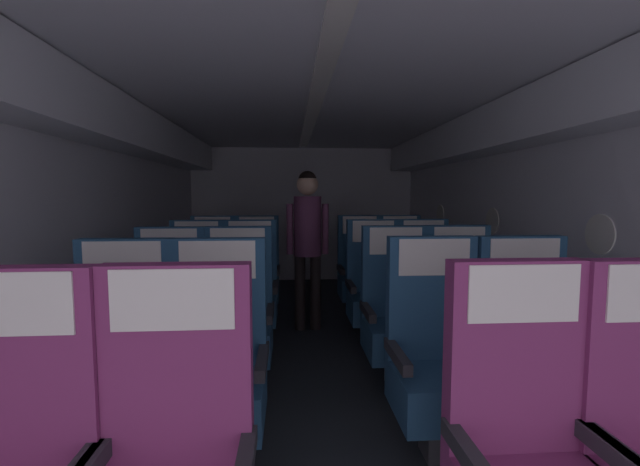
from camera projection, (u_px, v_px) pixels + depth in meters
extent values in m
cube|color=#23282D|center=(317.00, 369.00, 3.36)|extent=(3.82, 7.53, 0.02)
cube|color=silver|center=(76.00, 235.00, 3.13)|extent=(0.08, 7.13, 2.17)
cube|color=silver|center=(540.00, 232.00, 3.39)|extent=(0.08, 7.13, 2.17)
cube|color=silver|center=(317.00, 90.00, 3.17)|extent=(3.70, 7.13, 0.06)
cube|color=silver|center=(303.00, 214.00, 6.82)|extent=(3.70, 0.06, 2.17)
cube|color=silver|center=(101.00, 117.00, 3.07)|extent=(0.36, 6.85, 0.36)
cube|color=silver|center=(518.00, 123.00, 3.30)|extent=(0.36, 6.85, 0.36)
cube|color=white|center=(317.00, 96.00, 3.17)|extent=(0.12, 6.42, 0.02)
cylinder|color=white|center=(600.00, 234.00, 2.67)|extent=(0.01, 0.26, 0.26)
cylinder|color=white|center=(492.00, 221.00, 4.09)|extent=(0.01, 0.26, 0.26)
cylinder|color=white|center=(440.00, 215.00, 5.51)|extent=(0.01, 0.26, 0.26)
cube|color=#7A2D60|center=(22.00, 372.00, 1.35)|extent=(0.49, 0.08, 0.69)
cube|color=silver|center=(7.00, 304.00, 1.28)|extent=(0.39, 0.01, 0.20)
cube|color=#7A2D60|center=(179.00, 365.00, 1.41)|extent=(0.49, 0.08, 0.69)
cube|color=silver|center=(173.00, 300.00, 1.34)|extent=(0.39, 0.01, 0.20)
cube|color=#28282D|center=(622.00, 457.00, 1.32)|extent=(0.05, 0.40, 0.06)
cube|color=#7A2D60|center=(514.00, 355.00, 1.49)|extent=(0.49, 0.08, 0.69)
cube|color=#28282D|center=(614.00, 453.00, 1.34)|extent=(0.05, 0.40, 0.06)
cube|color=#28282D|center=(471.00, 460.00, 1.31)|extent=(0.05, 0.40, 0.06)
cube|color=silver|center=(524.00, 294.00, 1.43)|extent=(0.39, 0.01, 0.20)
cube|color=#38383D|center=(118.00, 448.00, 2.09)|extent=(0.18, 0.17, 0.23)
cube|color=navy|center=(116.00, 404.00, 2.07)|extent=(0.49, 0.47, 0.23)
cube|color=navy|center=(128.00, 303.00, 2.22)|extent=(0.49, 0.08, 0.69)
cube|color=#28282D|center=(163.00, 362.00, 2.07)|extent=(0.05, 0.40, 0.06)
cube|color=#28282D|center=(65.00, 365.00, 2.04)|extent=(0.05, 0.40, 0.06)
cube|color=silver|center=(122.00, 261.00, 2.16)|extent=(0.39, 0.01, 0.20)
cube|color=#38383D|center=(216.00, 445.00, 2.11)|extent=(0.18, 0.17, 0.23)
cube|color=navy|center=(215.00, 402.00, 2.09)|extent=(0.49, 0.47, 0.23)
cube|color=navy|center=(220.00, 302.00, 2.25)|extent=(0.49, 0.08, 0.69)
cube|color=#28282D|center=(262.00, 360.00, 2.09)|extent=(0.05, 0.40, 0.06)
cube|color=#28282D|center=(166.00, 363.00, 2.06)|extent=(0.05, 0.40, 0.06)
cube|color=silver|center=(218.00, 260.00, 2.18)|extent=(0.39, 0.01, 0.20)
cube|color=#38383D|center=(533.00, 432.00, 2.23)|extent=(0.18, 0.17, 0.23)
cube|color=navy|center=(535.00, 391.00, 2.21)|extent=(0.49, 0.47, 0.23)
cube|color=navy|center=(519.00, 297.00, 2.36)|extent=(0.49, 0.08, 0.69)
cube|color=#28282D|center=(579.00, 352.00, 2.21)|extent=(0.05, 0.40, 0.06)
cube|color=#28282D|center=(493.00, 354.00, 2.18)|extent=(0.05, 0.40, 0.06)
cube|color=silver|center=(525.00, 257.00, 2.30)|extent=(0.39, 0.01, 0.20)
cube|color=#38383D|center=(440.00, 434.00, 2.21)|extent=(0.18, 0.17, 0.23)
cube|color=navy|center=(441.00, 392.00, 2.19)|extent=(0.49, 0.47, 0.23)
cube|color=navy|center=(431.00, 297.00, 2.34)|extent=(0.49, 0.08, 0.69)
cube|color=#28282D|center=(486.00, 353.00, 2.19)|extent=(0.05, 0.40, 0.06)
cube|color=#28282D|center=(397.00, 356.00, 2.16)|extent=(0.05, 0.40, 0.06)
cube|color=silver|center=(434.00, 257.00, 2.28)|extent=(0.39, 0.01, 0.20)
cube|color=#38383D|center=(167.00, 376.00, 2.92)|extent=(0.18, 0.17, 0.23)
cube|color=navy|center=(166.00, 344.00, 2.90)|extent=(0.49, 0.47, 0.23)
cube|color=navy|center=(172.00, 274.00, 3.05)|extent=(0.49, 0.08, 0.69)
cube|color=#28282D|center=(200.00, 315.00, 2.90)|extent=(0.05, 0.40, 0.06)
cube|color=#28282D|center=(130.00, 316.00, 2.87)|extent=(0.05, 0.40, 0.06)
cube|color=silver|center=(169.00, 243.00, 2.99)|extent=(0.39, 0.01, 0.20)
cube|color=#38383D|center=(237.00, 373.00, 2.97)|extent=(0.18, 0.17, 0.23)
cube|color=navy|center=(237.00, 342.00, 2.95)|extent=(0.49, 0.47, 0.23)
cube|color=navy|center=(239.00, 272.00, 3.11)|extent=(0.49, 0.08, 0.69)
cube|color=#28282D|center=(270.00, 313.00, 2.95)|extent=(0.05, 0.40, 0.06)
cube|color=#28282D|center=(202.00, 314.00, 2.92)|extent=(0.05, 0.40, 0.06)
cube|color=silver|center=(238.00, 242.00, 3.04)|extent=(0.39, 0.01, 0.20)
cube|color=#38383D|center=(464.00, 366.00, 3.10)|extent=(0.18, 0.17, 0.23)
cube|color=navy|center=(465.00, 336.00, 3.08)|extent=(0.49, 0.47, 0.23)
cube|color=navy|center=(456.00, 270.00, 3.23)|extent=(0.49, 0.08, 0.69)
cube|color=#28282D|center=(497.00, 308.00, 3.08)|extent=(0.05, 0.40, 0.06)
cube|color=#28282D|center=(434.00, 309.00, 3.04)|extent=(0.05, 0.40, 0.06)
cube|color=silver|center=(459.00, 240.00, 3.16)|extent=(0.39, 0.01, 0.20)
cube|color=#38383D|center=(399.00, 369.00, 3.04)|extent=(0.18, 0.17, 0.23)
cube|color=navy|center=(399.00, 339.00, 3.02)|extent=(0.49, 0.47, 0.23)
cube|color=navy|center=(394.00, 271.00, 3.17)|extent=(0.49, 0.08, 0.69)
cube|color=#28282D|center=(432.00, 310.00, 3.02)|extent=(0.05, 0.40, 0.06)
cube|color=#28282D|center=(368.00, 311.00, 2.98)|extent=(0.05, 0.40, 0.06)
cube|color=silver|center=(396.00, 241.00, 3.10)|extent=(0.39, 0.01, 0.20)
cube|color=#38383D|center=(196.00, 335.00, 3.78)|extent=(0.18, 0.17, 0.23)
cube|color=navy|center=(195.00, 310.00, 3.76)|extent=(0.49, 0.47, 0.23)
cube|color=navy|center=(198.00, 257.00, 3.91)|extent=(0.49, 0.08, 0.69)
cube|color=#28282D|center=(221.00, 287.00, 3.76)|extent=(0.05, 0.40, 0.06)
cube|color=#28282D|center=(168.00, 288.00, 3.73)|extent=(0.05, 0.40, 0.06)
cube|color=silver|center=(197.00, 232.00, 3.85)|extent=(0.39, 0.01, 0.20)
cube|color=#38383D|center=(250.00, 334.00, 3.83)|extent=(0.18, 0.17, 0.23)
cube|color=navy|center=(250.00, 309.00, 3.81)|extent=(0.49, 0.47, 0.23)
cube|color=navy|center=(251.00, 256.00, 3.96)|extent=(0.49, 0.08, 0.69)
cube|color=#28282D|center=(275.00, 286.00, 3.81)|extent=(0.05, 0.40, 0.06)
cube|color=#28282D|center=(223.00, 287.00, 3.77)|extent=(0.05, 0.40, 0.06)
cube|color=silver|center=(250.00, 232.00, 3.89)|extent=(0.39, 0.01, 0.20)
cube|color=#38383D|center=(427.00, 330.00, 3.94)|extent=(0.18, 0.17, 0.23)
cube|color=navy|center=(427.00, 306.00, 3.92)|extent=(0.49, 0.47, 0.23)
cube|color=navy|center=(422.00, 254.00, 4.07)|extent=(0.49, 0.08, 0.69)
cube|color=#28282D|center=(452.00, 284.00, 3.91)|extent=(0.05, 0.40, 0.06)
cube|color=#28282D|center=(403.00, 285.00, 3.88)|extent=(0.05, 0.40, 0.06)
cube|color=silver|center=(424.00, 231.00, 4.00)|extent=(0.39, 0.01, 0.20)
cube|color=#38383D|center=(375.00, 332.00, 3.88)|extent=(0.18, 0.17, 0.23)
cube|color=navy|center=(376.00, 307.00, 3.86)|extent=(0.49, 0.47, 0.23)
cube|color=navy|center=(372.00, 255.00, 4.02)|extent=(0.49, 0.08, 0.69)
cube|color=#28282D|center=(401.00, 285.00, 3.86)|extent=(0.05, 0.40, 0.06)
cube|color=#28282D|center=(351.00, 286.00, 3.83)|extent=(0.05, 0.40, 0.06)
cube|color=silver|center=(373.00, 231.00, 3.95)|extent=(0.39, 0.01, 0.20)
cube|color=#38383D|center=(212.00, 310.00, 4.62)|extent=(0.18, 0.17, 0.23)
cube|color=navy|center=(212.00, 290.00, 4.60)|extent=(0.49, 0.47, 0.23)
cube|color=navy|center=(214.00, 246.00, 4.75)|extent=(0.49, 0.08, 0.69)
cube|color=#28282D|center=(233.00, 271.00, 4.60)|extent=(0.05, 0.40, 0.06)
cube|color=#28282D|center=(189.00, 271.00, 4.57)|extent=(0.05, 0.40, 0.06)
cube|color=silver|center=(213.00, 226.00, 4.69)|extent=(0.39, 0.01, 0.20)
cube|color=#38383D|center=(257.00, 309.00, 4.66)|extent=(0.18, 0.17, 0.23)
cube|color=navy|center=(257.00, 289.00, 4.64)|extent=(0.49, 0.47, 0.23)
cube|color=navy|center=(257.00, 246.00, 4.80)|extent=(0.49, 0.08, 0.69)
cube|color=#28282D|center=(278.00, 270.00, 4.64)|extent=(0.05, 0.40, 0.06)
cube|color=#28282D|center=(235.00, 271.00, 4.61)|extent=(0.05, 0.40, 0.06)
cube|color=silver|center=(257.00, 225.00, 4.73)|extent=(0.39, 0.01, 0.20)
cube|color=#38383D|center=(402.00, 306.00, 4.78)|extent=(0.18, 0.17, 0.23)
cube|color=navy|center=(402.00, 286.00, 4.76)|extent=(0.49, 0.47, 0.23)
cube|color=navy|center=(399.00, 244.00, 4.91)|extent=(0.49, 0.08, 0.69)
cube|color=#28282D|center=(423.00, 268.00, 4.76)|extent=(0.05, 0.40, 0.06)
cube|color=#28282D|center=(382.00, 269.00, 4.72)|extent=(0.05, 0.40, 0.06)
cube|color=silver|center=(400.00, 225.00, 4.84)|extent=(0.39, 0.01, 0.20)
cube|color=#38383D|center=(361.00, 307.00, 4.75)|extent=(0.18, 0.17, 0.23)
cube|color=navy|center=(361.00, 287.00, 4.73)|extent=(0.49, 0.47, 0.23)
cube|color=navy|center=(359.00, 245.00, 4.88)|extent=(0.49, 0.08, 0.69)
cube|color=#28282D|center=(382.00, 269.00, 4.73)|extent=(0.05, 0.40, 0.06)
cube|color=#28282D|center=(341.00, 269.00, 4.69)|extent=(0.05, 0.40, 0.06)
cube|color=silver|center=(360.00, 225.00, 4.81)|extent=(0.39, 0.01, 0.20)
cylinder|color=black|center=(300.00, 292.00, 4.30)|extent=(0.11, 0.11, 0.77)
cylinder|color=black|center=(316.00, 292.00, 4.31)|extent=(0.11, 0.11, 0.77)
cylinder|color=#5B2D4C|center=(308.00, 226.00, 4.24)|extent=(0.28, 0.28, 0.60)
cylinder|color=#5B2D4C|center=(290.00, 229.00, 4.23)|extent=(0.07, 0.07, 0.51)
cylinder|color=#5B2D4C|center=(325.00, 229.00, 4.26)|extent=(0.07, 0.07, 0.51)
sphere|color=tan|center=(307.00, 184.00, 4.21)|extent=(0.22, 0.22, 0.22)
sphere|color=black|center=(307.00, 180.00, 4.20)|extent=(0.18, 0.18, 0.18)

